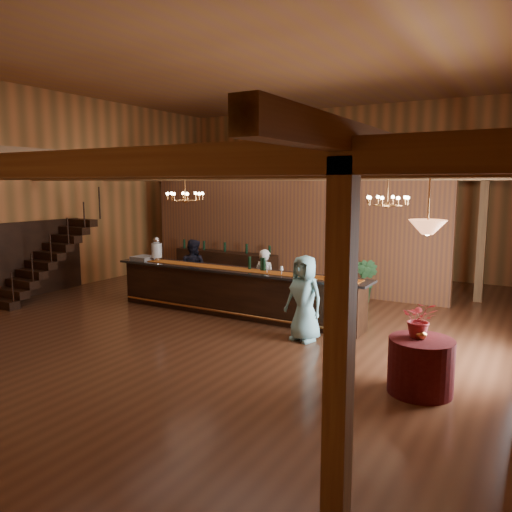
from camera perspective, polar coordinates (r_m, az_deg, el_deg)
The scene contains 27 objects.
floor at distance 11.25m, azimuth -2.40°, elevation -7.15°, with size 14.00×14.00×0.00m, color #462515.
ceiling at distance 11.12m, azimuth -2.58°, elevation 21.31°, with size 14.00×14.00×0.00m, color #996230.
wall_back at distance 17.16m, azimuth 10.32°, elevation 7.36°, with size 12.00×0.10×5.50m, color #AF612F.
wall_left at distance 14.95m, azimuth -22.39°, elevation 6.75°, with size 0.10×14.00×5.50m, color #AF612F.
beam_grid at distance 11.27m, azimuth -1.10°, elevation 9.55°, with size 11.90×13.90×0.39m.
support_posts at distance 10.51m, azimuth -3.92°, elevation 0.65°, with size 9.20×10.20×3.20m.
partition_wall at distance 14.21m, azimuth 3.46°, elevation 2.45°, with size 9.00×0.18×3.10m, color brown.
staircase at distance 14.21m, azimuth -23.00°, elevation -0.43°, with size 1.00×2.80×2.00m.
backroom_boxes at distance 16.05m, azimuth 7.30°, elevation -0.60°, with size 4.10×0.60×1.10m.
tasting_bar at distance 11.45m, azimuth -2.49°, elevation -4.09°, with size 6.40×0.88×1.08m.
beverage_dispenser at distance 12.77m, azimuth -11.28°, elevation 0.75°, with size 0.26×0.26×0.60m.
glass_rack_tray at distance 12.97m, azimuth -12.72°, elevation -0.24°, with size 0.50×0.50×0.10m, color gray.
raffle_drum at distance 10.05m, azimuth 10.60°, elevation -1.89°, with size 0.34×0.24×0.30m.
bar_bottle_0 at distance 11.25m, azimuth -0.75°, elevation -0.80°, with size 0.07×0.07×0.30m, color black.
bar_bottle_1 at distance 11.09m, azimuth 0.68°, elevation -0.94°, with size 0.07×0.07×0.30m, color black.
bar_bottle_2 at distance 11.06m, azimuth 0.95°, elevation -0.96°, with size 0.07×0.07×0.30m, color black.
backbar_shelf at distance 15.02m, azimuth -3.57°, elevation -1.32°, with size 3.45×0.54×0.97m, color black.
round_table at distance 7.70m, azimuth 18.31°, elevation -11.84°, with size 0.92×0.92×0.80m, color #4B1213.
chandelier_left at distance 11.05m, azimuth -8.11°, elevation 6.79°, with size 0.80×0.80×0.64m.
chandelier_right at distance 9.98m, azimuth 14.81°, elevation 6.18°, with size 0.80×0.80×0.68m.
pendant_lamp at distance 7.28m, azimuth 19.02°, elevation 3.16°, with size 0.52×0.52×0.90m.
bartender at distance 11.71m, azimuth 1.02°, elevation -2.80°, with size 0.54×0.36×1.48m, color white.
staff_second at distance 13.00m, azimuth -7.22°, elevation -1.54°, with size 0.76×0.60×1.57m, color black.
guest at distance 9.58m, azimuth 5.54°, elevation -4.82°, with size 0.81×0.53×1.66m, color #84C9D1.
floor_plant at distance 12.85m, azimuth 12.35°, elevation -2.78°, with size 0.62×0.50×1.13m, color #244C25.
table_flowers at distance 7.58m, azimuth 18.22°, elevation -6.87°, with size 0.48×0.42×0.53m, color #A4272D.
table_vase at distance 7.54m, azimuth 18.35°, elevation -8.01°, with size 0.14×0.14×0.27m, color #C27E42.
Camera 1 is at (5.84, -9.13, 3.00)m, focal length 35.00 mm.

